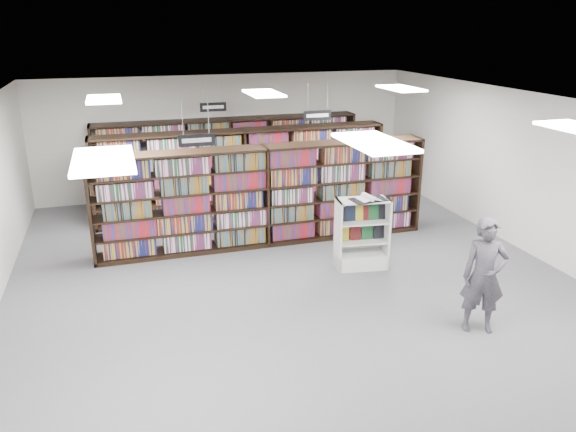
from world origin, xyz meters
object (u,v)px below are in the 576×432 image
object	(u,v)px
open_book	(369,198)
shopper	(484,276)
endcap_display	(361,243)
bookshelf_row_near	(265,196)

from	to	relation	value
open_book	shopper	distance (m)	2.74
endcap_display	shopper	bearing A→B (deg)	-66.80
bookshelf_row_near	endcap_display	xyz separation A→B (m)	(1.43, -1.72, -0.58)
endcap_display	open_book	bearing A→B (deg)	-53.40
open_book	shopper	world-z (taller)	shopper
bookshelf_row_near	open_book	world-z (taller)	bookshelf_row_near
endcap_display	bookshelf_row_near	bearing A→B (deg)	137.40
bookshelf_row_near	open_book	distance (m)	2.39
bookshelf_row_near	open_book	size ratio (longest dim) A/B	9.95
bookshelf_row_near	endcap_display	bearing A→B (deg)	-50.17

